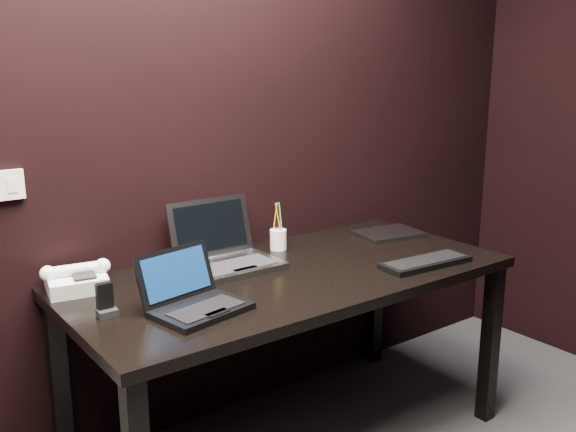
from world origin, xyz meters
TOP-DOWN VIEW (x-y plane):
  - wall_back at (0.00, 1.80)m, footprint 4.00×0.00m
  - wall_switch at (-0.62, 1.79)m, footprint 0.15×0.02m
  - desk at (0.30, 1.40)m, footprint 1.70×0.80m
  - netbook at (-0.19, 1.28)m, footprint 0.33×0.31m
  - silver_laptop at (0.13, 1.60)m, footprint 0.36×0.33m
  - ext_keyboard at (0.77, 1.15)m, footprint 0.40×0.16m
  - closed_laptop at (0.97, 1.54)m, footprint 0.32×0.25m
  - desk_phone at (-0.43, 1.68)m, footprint 0.24×0.21m
  - mobile_phone at (-0.43, 1.40)m, footprint 0.06×0.05m
  - pen_cup at (0.43, 1.67)m, footprint 0.07×0.07m

SIDE VIEW (x-z plane):
  - desk at x=0.30m, z-range 0.29..1.03m
  - closed_laptop at x=0.97m, z-range 0.74..0.76m
  - ext_keyboard at x=0.77m, z-range 0.74..0.76m
  - netbook at x=-0.19m, z-range 0.68..0.87m
  - mobile_phone at x=-0.43m, z-range 0.73..0.83m
  - desk_phone at x=-0.43m, z-range 0.72..0.84m
  - silver_laptop at x=0.13m, z-range 0.66..0.91m
  - pen_cup at x=0.43m, z-range 0.69..0.89m
  - wall_switch at x=-0.62m, z-range 1.07..1.17m
  - wall_back at x=0.00m, z-range -0.70..3.30m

